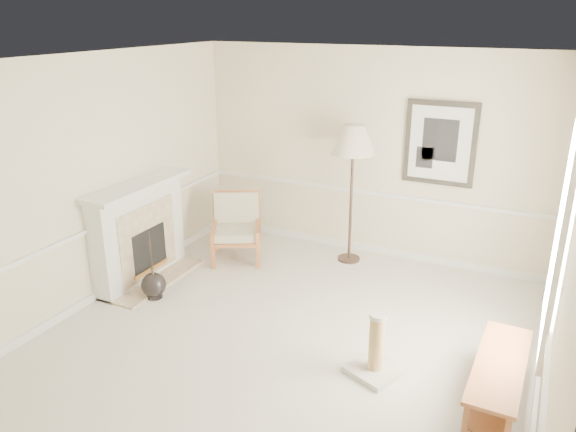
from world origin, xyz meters
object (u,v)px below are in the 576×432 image
object	(u,v)px
floor_lamp	(353,143)
bench	(499,375)
scratching_post	(376,355)
floor_vase	(154,285)
armchair	(236,224)

from	to	relation	value
floor_lamp	bench	bearing A→B (deg)	-45.84
floor_lamp	scratching_post	size ratio (longest dim) A/B	2.96
floor_vase	bench	xyz separation A→B (m)	(4.02, -0.22, 0.10)
floor_vase	floor_lamp	size ratio (longest dim) A/B	0.46
armchair	bench	size ratio (longest dim) A/B	0.69
armchair	scratching_post	world-z (taller)	armchair
floor_vase	bench	size ratio (longest dim) A/B	0.63
bench	scratching_post	size ratio (longest dim) A/B	2.16
armchair	scratching_post	distance (m)	3.20
armchair	bench	bearing A→B (deg)	-52.76
bench	scratching_post	world-z (taller)	scratching_post
floor_vase	bench	distance (m)	4.02
floor_vase	armchair	xyz separation A→B (m)	(0.28, 1.51, 0.33)
armchair	scratching_post	bearing A→B (deg)	-62.47
floor_lamp	bench	distance (m)	3.52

